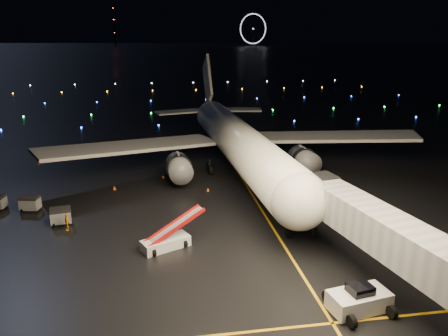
{
  "coord_description": "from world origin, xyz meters",
  "views": [
    {
      "loc": [
        0.33,
        -34.66,
        19.53
      ],
      "look_at": [
        7.74,
        12.0,
        5.0
      ],
      "focal_mm": 35.0,
      "sensor_mm": 36.0,
      "label": 1
    }
  ],
  "objects_px": {
    "belt_loader": "(165,232)",
    "baggage_cart_0": "(61,216)",
    "crew_c": "(67,222)",
    "baggage_cart_2": "(30,203)",
    "airliner": "(234,116)",
    "pushback_tug": "(359,298)"
  },
  "relations": [
    {
      "from": "baggage_cart_0",
      "to": "baggage_cart_2",
      "type": "bearing_deg",
      "value": 123.17
    },
    {
      "from": "baggage_cart_2",
      "to": "baggage_cart_0",
      "type": "bearing_deg",
      "value": -34.84
    },
    {
      "from": "baggage_cart_0",
      "to": "baggage_cart_2",
      "type": "distance_m",
      "value": 6.17
    },
    {
      "from": "pushback_tug",
      "to": "baggage_cart_0",
      "type": "bearing_deg",
      "value": 131.77
    },
    {
      "from": "airliner",
      "to": "crew_c",
      "type": "bearing_deg",
      "value": -140.73
    },
    {
      "from": "belt_loader",
      "to": "baggage_cart_0",
      "type": "relative_size",
      "value": 3.2
    },
    {
      "from": "belt_loader",
      "to": "baggage_cart_2",
      "type": "distance_m",
      "value": 19.21
    },
    {
      "from": "crew_c",
      "to": "baggage_cart_2",
      "type": "bearing_deg",
      "value": -150.63
    },
    {
      "from": "belt_loader",
      "to": "crew_c",
      "type": "height_order",
      "value": "belt_loader"
    },
    {
      "from": "baggage_cart_0",
      "to": "belt_loader",
      "type": "bearing_deg",
      "value": -44.16
    },
    {
      "from": "belt_loader",
      "to": "baggage_cart_0",
      "type": "height_order",
      "value": "belt_loader"
    },
    {
      "from": "airliner",
      "to": "belt_loader",
      "type": "relative_size",
      "value": 8.35
    },
    {
      "from": "crew_c",
      "to": "baggage_cart_2",
      "type": "height_order",
      "value": "crew_c"
    },
    {
      "from": "belt_loader",
      "to": "crew_c",
      "type": "distance_m",
      "value": 11.45
    },
    {
      "from": "crew_c",
      "to": "baggage_cart_0",
      "type": "height_order",
      "value": "crew_c"
    },
    {
      "from": "airliner",
      "to": "crew_c",
      "type": "distance_m",
      "value": 29.11
    },
    {
      "from": "belt_loader",
      "to": "baggage_cart_2",
      "type": "height_order",
      "value": "belt_loader"
    },
    {
      "from": "belt_loader",
      "to": "crew_c",
      "type": "relative_size",
      "value": 3.62
    },
    {
      "from": "crew_c",
      "to": "pushback_tug",
      "type": "bearing_deg",
      "value": 42.75
    },
    {
      "from": "crew_c",
      "to": "baggage_cart_2",
      "type": "xyz_separation_m",
      "value": [
        -5.18,
        6.19,
        -0.06
      ]
    },
    {
      "from": "belt_loader",
      "to": "baggage_cart_2",
      "type": "bearing_deg",
      "value": 117.29
    },
    {
      "from": "belt_loader",
      "to": "pushback_tug",
      "type": "bearing_deg",
      "value": -66.0
    }
  ]
}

